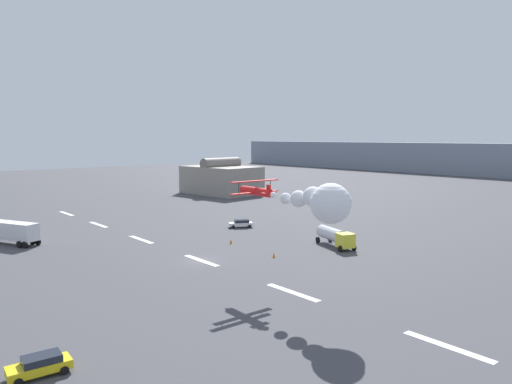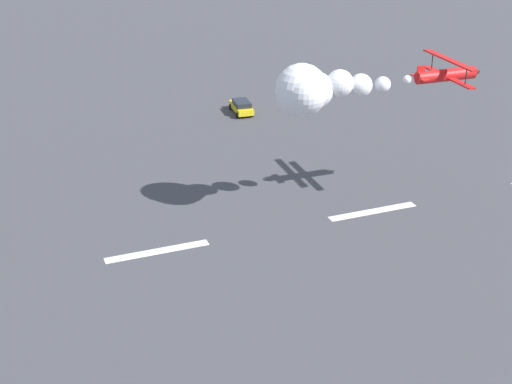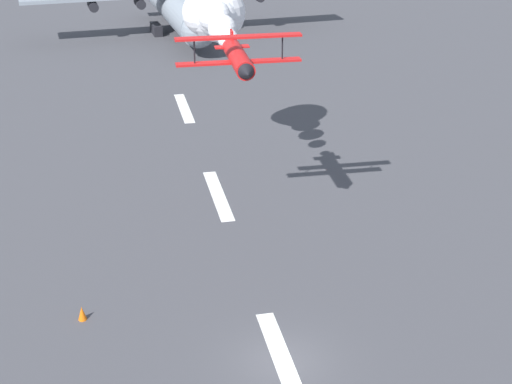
% 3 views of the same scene
% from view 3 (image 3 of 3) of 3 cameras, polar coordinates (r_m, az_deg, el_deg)
% --- Properties ---
extents(ground_plane, '(440.00, 440.00, 0.00)m').
position_cam_3_polar(ground_plane, '(37.22, 1.97, -12.23)').
color(ground_plane, '#424247').
rests_on(ground_plane, ground).
extents(runway_stripe_3, '(8.00, 0.90, 0.01)m').
position_cam_3_polar(runway_stripe_3, '(37.21, 1.97, -12.22)').
color(runway_stripe_3, white).
rests_on(runway_stripe_3, ground).
extents(runway_stripe_4, '(8.00, 0.90, 0.01)m').
position_cam_3_polar(runway_stripe_4, '(52.87, -2.78, -0.23)').
color(runway_stripe_4, white).
rests_on(runway_stripe_4, ground).
extents(runway_stripe_5, '(8.00, 0.90, 0.01)m').
position_cam_3_polar(runway_stripe_5, '(69.95, -5.26, 6.12)').
color(runway_stripe_5, white).
rests_on(runway_stripe_5, ground).
extents(cargo_transport_plane, '(25.16, 36.08, 11.20)m').
position_cam_3_polar(cargo_transport_plane, '(94.57, -5.62, 13.21)').
color(cargo_transport_plane, gray).
rests_on(cargo_transport_plane, ground).
extents(stunt_biplane_red, '(17.80, 6.93, 4.10)m').
position_cam_3_polar(stunt_biplane_red, '(54.23, -3.01, 12.70)').
color(stunt_biplane_red, red).
extents(traffic_cone_far, '(0.44, 0.44, 0.75)m').
position_cam_3_polar(traffic_cone_far, '(40.71, -12.56, -8.62)').
color(traffic_cone_far, orange).
rests_on(traffic_cone_far, ground).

